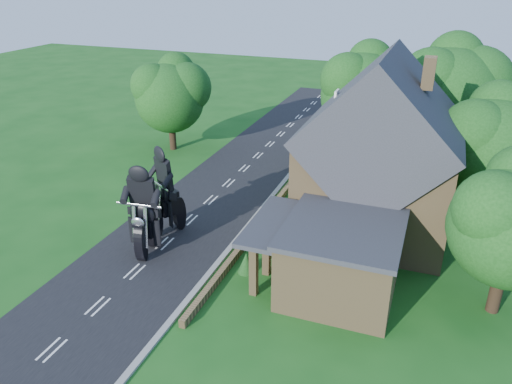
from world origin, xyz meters
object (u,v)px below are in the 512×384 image
(house, at_px, (379,158))
(motorcycle_follow, at_px, (168,220))
(annex, at_px, (339,257))
(motorcycle_lead, at_px, (147,241))
(garden_wall, at_px, (267,214))

(house, xyz_separation_m, motorcycle_follow, (-10.94, -4.74, -3.55))
(annex, distance_m, motorcycle_lead, 10.19)
(garden_wall, relative_size, house, 2.15)
(annex, xyz_separation_m, motorcycle_lead, (-10.14, -0.45, -0.99))
(house, distance_m, annex, 7.30)
(garden_wall, bearing_deg, motorcycle_follow, -141.82)
(house, bearing_deg, motorcycle_lead, -146.03)
(house, distance_m, motorcycle_follow, 12.44)
(motorcycle_lead, distance_m, motorcycle_follow, 2.52)
(annex, bearing_deg, garden_wall, 133.84)
(house, bearing_deg, annex, -95.24)
(annex, distance_m, motorcycle_follow, 10.57)
(motorcycle_lead, xyz_separation_m, motorcycle_follow, (-0.19, 2.51, 0.02))
(garden_wall, distance_m, motorcycle_lead, 7.76)
(house, xyz_separation_m, motorcycle_lead, (-10.76, -7.25, -3.57))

